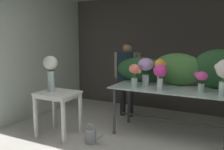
{
  "coord_description": "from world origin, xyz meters",
  "views": [
    {
      "loc": [
        1.36,
        -2.55,
        1.78
      ],
      "look_at": [
        -0.54,
        1.22,
        1.1
      ],
      "focal_mm": 40.13,
      "sensor_mm": 36.0,
      "label": 1
    }
  ],
  "objects_px": {
    "side_table_white": "(58,99)",
    "vase_lilac_snapdragons": "(146,67)",
    "watering_can": "(91,136)",
    "florist": "(127,72)",
    "vase_fuchsia_freesia": "(201,79)",
    "vase_coral_anemones": "(135,73)",
    "vase_magenta_tulips": "(160,74)",
    "vase_white_roses_tall": "(50,69)",
    "display_table_glass": "(170,96)",
    "vase_sunset_ranunculus": "(160,69)"
  },
  "relations": [
    {
      "from": "vase_sunset_ranunculus",
      "to": "vase_magenta_tulips",
      "type": "relative_size",
      "value": 1.15
    },
    {
      "from": "vase_lilac_snapdragons",
      "to": "vase_white_roses_tall",
      "type": "distance_m",
      "value": 1.68
    },
    {
      "from": "side_table_white",
      "to": "vase_coral_anemones",
      "type": "distance_m",
      "value": 1.42
    },
    {
      "from": "vase_fuchsia_freesia",
      "to": "watering_can",
      "type": "height_order",
      "value": "vase_fuchsia_freesia"
    },
    {
      "from": "display_table_glass",
      "to": "vase_coral_anemones",
      "type": "relative_size",
      "value": 4.94
    },
    {
      "from": "florist",
      "to": "vase_coral_anemones",
      "type": "distance_m",
      "value": 1.12
    },
    {
      "from": "vase_coral_anemones",
      "to": "watering_can",
      "type": "relative_size",
      "value": 1.17
    },
    {
      "from": "vase_magenta_tulips",
      "to": "vase_lilac_snapdragons",
      "type": "xyz_separation_m",
      "value": [
        -0.36,
        0.31,
        0.05
      ]
    },
    {
      "from": "vase_coral_anemones",
      "to": "vase_sunset_ranunculus",
      "type": "height_order",
      "value": "vase_sunset_ranunculus"
    },
    {
      "from": "florist",
      "to": "vase_lilac_snapdragons",
      "type": "relative_size",
      "value": 3.21
    },
    {
      "from": "side_table_white",
      "to": "vase_sunset_ranunculus",
      "type": "relative_size",
      "value": 1.58
    },
    {
      "from": "florist",
      "to": "vase_coral_anemones",
      "type": "relative_size",
      "value": 3.89
    },
    {
      "from": "vase_coral_anemones",
      "to": "vase_fuchsia_freesia",
      "type": "height_order",
      "value": "vase_coral_anemones"
    },
    {
      "from": "watering_can",
      "to": "vase_coral_anemones",
      "type": "bearing_deg",
      "value": 50.5
    },
    {
      "from": "display_table_glass",
      "to": "vase_sunset_ranunculus",
      "type": "relative_size",
      "value": 4.08
    },
    {
      "from": "florist",
      "to": "watering_can",
      "type": "height_order",
      "value": "florist"
    },
    {
      "from": "vase_coral_anemones",
      "to": "watering_can",
      "type": "xyz_separation_m",
      "value": [
        -0.52,
        -0.63,
        -1.0
      ]
    },
    {
      "from": "vase_lilac_snapdragons",
      "to": "watering_can",
      "type": "xyz_separation_m",
      "value": [
        -0.62,
        -0.88,
        -1.08
      ]
    },
    {
      "from": "vase_coral_anemones",
      "to": "vase_fuchsia_freesia",
      "type": "xyz_separation_m",
      "value": [
        1.07,
        0.17,
        -0.04
      ]
    },
    {
      "from": "florist",
      "to": "vase_coral_anemones",
      "type": "xyz_separation_m",
      "value": [
        0.56,
        -0.96,
        0.13
      ]
    },
    {
      "from": "florist",
      "to": "vase_fuchsia_freesia",
      "type": "distance_m",
      "value": 1.82
    },
    {
      "from": "vase_magenta_tulips",
      "to": "vase_white_roses_tall",
      "type": "distance_m",
      "value": 1.89
    },
    {
      "from": "vase_magenta_tulips",
      "to": "vase_fuchsia_freesia",
      "type": "height_order",
      "value": "vase_magenta_tulips"
    },
    {
      "from": "side_table_white",
      "to": "vase_lilac_snapdragons",
      "type": "height_order",
      "value": "vase_lilac_snapdragons"
    },
    {
      "from": "display_table_glass",
      "to": "vase_lilac_snapdragons",
      "type": "height_order",
      "value": "vase_lilac_snapdragons"
    },
    {
      "from": "vase_white_roses_tall",
      "to": "side_table_white",
      "type": "bearing_deg",
      "value": -0.16
    },
    {
      "from": "display_table_glass",
      "to": "vase_magenta_tulips",
      "type": "distance_m",
      "value": 0.52
    },
    {
      "from": "display_table_glass",
      "to": "vase_lilac_snapdragons",
      "type": "xyz_separation_m",
      "value": [
        -0.47,
        0.02,
        0.47
      ]
    },
    {
      "from": "florist",
      "to": "vase_fuchsia_freesia",
      "type": "bearing_deg",
      "value": -25.87
    },
    {
      "from": "vase_magenta_tulips",
      "to": "watering_can",
      "type": "bearing_deg",
      "value": -149.66
    },
    {
      "from": "vase_magenta_tulips",
      "to": "vase_white_roses_tall",
      "type": "xyz_separation_m",
      "value": [
        -1.81,
        -0.55,
        0.04
      ]
    },
    {
      "from": "vase_sunset_ranunculus",
      "to": "watering_can",
      "type": "distance_m",
      "value": 1.64
    },
    {
      "from": "vase_lilac_snapdragons",
      "to": "vase_fuchsia_freesia",
      "type": "bearing_deg",
      "value": -5.19
    },
    {
      "from": "vase_fuchsia_freesia",
      "to": "vase_white_roses_tall",
      "type": "bearing_deg",
      "value": -162.33
    },
    {
      "from": "vase_lilac_snapdragons",
      "to": "watering_can",
      "type": "height_order",
      "value": "vase_lilac_snapdragons"
    },
    {
      "from": "florist",
      "to": "vase_sunset_ranunculus",
      "type": "bearing_deg",
      "value": -36.8
    },
    {
      "from": "vase_magenta_tulips",
      "to": "vase_fuchsia_freesia",
      "type": "distance_m",
      "value": 0.65
    },
    {
      "from": "vase_coral_anemones",
      "to": "vase_fuchsia_freesia",
      "type": "bearing_deg",
      "value": 8.88
    },
    {
      "from": "florist",
      "to": "vase_lilac_snapdragons",
      "type": "height_order",
      "value": "florist"
    },
    {
      "from": "vase_coral_anemones",
      "to": "vase_lilac_snapdragons",
      "type": "xyz_separation_m",
      "value": [
        0.11,
        0.26,
        0.08
      ]
    },
    {
      "from": "vase_sunset_ranunculus",
      "to": "side_table_white",
      "type": "bearing_deg",
      "value": -151.26
    },
    {
      "from": "display_table_glass",
      "to": "side_table_white",
      "type": "relative_size",
      "value": 2.57
    },
    {
      "from": "display_table_glass",
      "to": "side_table_white",
      "type": "xyz_separation_m",
      "value": [
        -1.78,
        -0.84,
        -0.06
      ]
    },
    {
      "from": "side_table_white",
      "to": "vase_magenta_tulips",
      "type": "xyz_separation_m",
      "value": [
        1.67,
        0.55,
        0.48
      ]
    },
    {
      "from": "vase_coral_anemones",
      "to": "vase_white_roses_tall",
      "type": "distance_m",
      "value": 1.47
    },
    {
      "from": "florist",
      "to": "vase_sunset_ranunculus",
      "type": "height_order",
      "value": "florist"
    },
    {
      "from": "vase_lilac_snapdragons",
      "to": "watering_can",
      "type": "bearing_deg",
      "value": -125.19
    },
    {
      "from": "florist",
      "to": "vase_white_roses_tall",
      "type": "xyz_separation_m",
      "value": [
        -0.78,
        -1.56,
        0.2
      ]
    },
    {
      "from": "display_table_glass",
      "to": "watering_can",
      "type": "distance_m",
      "value": 1.52
    },
    {
      "from": "watering_can",
      "to": "vase_lilac_snapdragons",
      "type": "bearing_deg",
      "value": 54.81
    }
  ]
}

